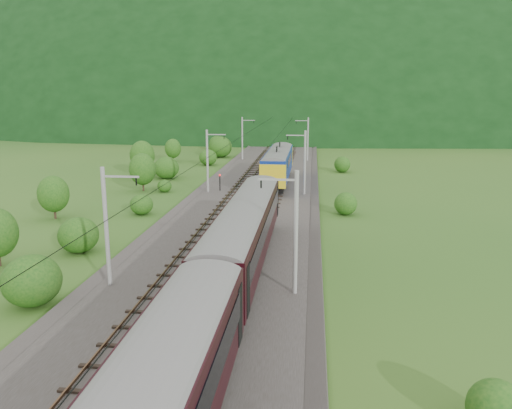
# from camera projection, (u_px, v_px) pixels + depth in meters

# --- Properties ---
(ground) EXTENTS (600.00, 600.00, 0.00)m
(ground) POSITION_uv_depth(u_px,v_px,m) (201.00, 293.00, 32.92)
(ground) COLOR #27571B
(ground) RESTS_ON ground
(railbed) EXTENTS (14.00, 220.00, 0.30)m
(railbed) POSITION_uv_depth(u_px,v_px,m) (226.00, 245.00, 42.58)
(railbed) COLOR #38332D
(railbed) RESTS_ON ground
(track_left) EXTENTS (2.40, 220.00, 0.27)m
(track_left) POSITION_uv_depth(u_px,v_px,m) (199.00, 242.00, 42.79)
(track_left) COLOR brown
(track_left) RESTS_ON railbed
(track_right) EXTENTS (2.40, 220.00, 0.27)m
(track_right) POSITION_uv_depth(u_px,v_px,m) (254.00, 244.00, 42.27)
(track_right) COLOR brown
(track_right) RESTS_ON railbed
(catenary_left) EXTENTS (2.54, 192.28, 8.00)m
(catenary_left) POSITION_uv_depth(u_px,v_px,m) (208.00, 160.00, 63.61)
(catenary_left) COLOR gray
(catenary_left) RESTS_ON railbed
(catenary_right) EXTENTS (2.54, 192.28, 8.00)m
(catenary_right) POSITION_uv_depth(u_px,v_px,m) (304.00, 161.00, 62.26)
(catenary_right) COLOR gray
(catenary_right) RESTS_ON railbed
(overhead_wires) EXTENTS (4.83, 198.00, 0.03)m
(overhead_wires) POSITION_uv_depth(u_px,v_px,m) (225.00, 165.00, 41.04)
(overhead_wires) COLOR black
(overhead_wires) RESTS_ON ground
(mountain_main) EXTENTS (504.00, 360.00, 244.00)m
(mountain_main) POSITION_uv_depth(u_px,v_px,m) (301.00, 115.00, 284.86)
(mountain_main) COLOR black
(mountain_main) RESTS_ON ground
(mountain_ridge) EXTENTS (336.00, 280.00, 132.00)m
(mountain_ridge) POSITION_uv_depth(u_px,v_px,m) (124.00, 111.00, 336.80)
(mountain_ridge) COLOR black
(mountain_ridge) RESTS_ON ground
(hazard_post_near) EXTENTS (0.14, 0.14, 1.32)m
(hazard_post_near) POSITION_uv_depth(u_px,v_px,m) (252.00, 194.00, 60.22)
(hazard_post_near) COLOR red
(hazard_post_near) RESTS_ON railbed
(hazard_post_far) EXTENTS (0.17, 0.17, 1.55)m
(hazard_post_far) POSITION_uv_depth(u_px,v_px,m) (248.00, 200.00, 56.22)
(hazard_post_far) COLOR red
(hazard_post_far) RESTS_ON railbed
(signal) EXTENTS (0.24, 0.24, 2.16)m
(signal) POSITION_uv_depth(u_px,v_px,m) (220.00, 181.00, 65.22)
(signal) COLOR black
(signal) RESTS_ON railbed
(vegetation_left) EXTENTS (13.34, 145.76, 6.13)m
(vegetation_left) POSITION_uv_depth(u_px,v_px,m) (105.00, 199.00, 51.15)
(vegetation_left) COLOR #174913
(vegetation_left) RESTS_ON ground
(vegetation_right) EXTENTS (5.93, 95.35, 2.36)m
(vegetation_right) POSITION_uv_depth(u_px,v_px,m) (363.00, 212.00, 50.53)
(vegetation_right) COLOR #174913
(vegetation_right) RESTS_ON ground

